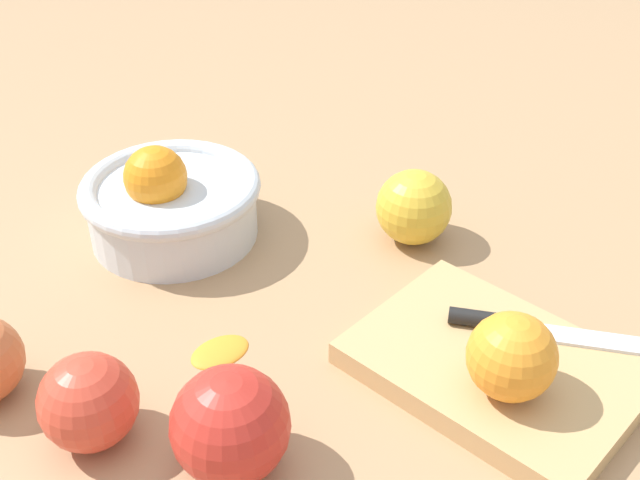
% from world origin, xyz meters
% --- Properties ---
extents(ground_plane, '(2.40, 2.40, 0.00)m').
position_xyz_m(ground_plane, '(0.00, 0.00, 0.00)').
color(ground_plane, tan).
extents(bowl, '(0.18, 0.18, 0.10)m').
position_xyz_m(bowl, '(-0.19, 0.06, 0.04)').
color(bowl, silver).
rests_on(bowl, ground_plane).
extents(cutting_board, '(0.24, 0.19, 0.02)m').
position_xyz_m(cutting_board, '(0.16, 0.04, 0.01)').
color(cutting_board, tan).
rests_on(cutting_board, ground_plane).
extents(orange_on_board, '(0.07, 0.07, 0.07)m').
position_xyz_m(orange_on_board, '(0.17, 0.01, 0.05)').
color(orange_on_board, orange).
rests_on(orange_on_board, cutting_board).
extents(knife, '(0.15, 0.07, 0.01)m').
position_xyz_m(knife, '(0.16, 0.08, 0.03)').
color(knife, silver).
rests_on(knife, cutting_board).
extents(apple_back_center, '(0.07, 0.07, 0.07)m').
position_xyz_m(apple_back_center, '(0.02, 0.18, 0.04)').
color(apple_back_center, gold).
rests_on(apple_back_center, ground_plane).
extents(apple_front_left_2, '(0.07, 0.07, 0.07)m').
position_xyz_m(apple_front_left_2, '(-0.07, -0.17, 0.04)').
color(apple_front_left_2, '#D6422D').
rests_on(apple_front_left_2, ground_plane).
extents(apple_front_right_2, '(0.08, 0.08, 0.08)m').
position_xyz_m(apple_front_right_2, '(0.03, -0.14, 0.04)').
color(apple_front_right_2, red).
rests_on(apple_front_right_2, ground_plane).
extents(citrus_peel, '(0.05, 0.06, 0.01)m').
position_xyz_m(citrus_peel, '(-0.05, -0.05, 0.00)').
color(citrus_peel, orange).
rests_on(citrus_peel, ground_plane).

